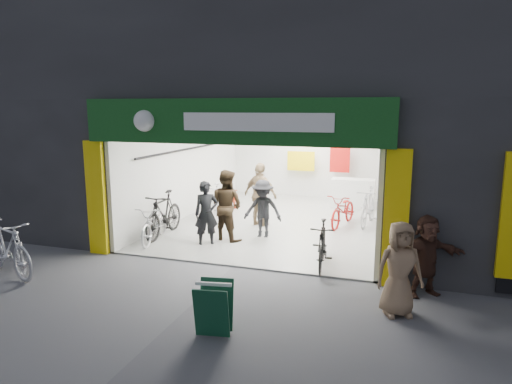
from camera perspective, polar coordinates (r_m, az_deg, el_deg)
The scene contains 17 objects.
ground at distance 9.78m, azimuth -2.99°, elevation -9.36°, with size 60.00×60.00×0.00m, color #56565B.
building at distance 13.81m, azimuth 8.13°, elevation 14.56°, with size 17.00×10.27×8.00m.
bike_left_front at distance 11.69m, azimuth -12.53°, elevation -3.85°, with size 0.63×1.80×0.94m, color silver.
bike_left_midfront at distance 12.04m, azimuth -11.46°, elevation -2.78°, with size 0.56×1.97×1.19m, color black.
bike_left_midback at distance 14.57m, azimuth -3.00°, elevation -0.98°, with size 0.55×1.59×0.83m, color #97260D.
bike_left_back at distance 13.97m, azimuth -5.42°, elevation -1.09°, with size 0.49×1.72×1.04m, color #BCBBC0.
bike_right_front at distance 9.73m, azimuth 8.29°, elevation -6.52°, with size 0.46×1.63×0.98m, color black.
bike_right_mid at distance 13.09m, azimuth 10.87°, elevation -2.23°, with size 0.63×1.80×0.94m, color maroon.
bike_right_back at distance 13.32m, azimuth 13.83°, elevation -1.81°, with size 0.51×1.82×1.09m, color #A1A2A6.
parked_bike at distance 10.37m, azimuth -28.66°, elevation -6.11°, with size 0.55×1.95×1.17m, color silver.
customer_a at distance 11.09m, azimuth -6.22°, elevation -2.72°, with size 0.58×0.38×1.59m, color black.
customer_b at distance 11.43m, azimuth -3.71°, elevation -1.70°, with size 0.88×0.69×1.81m, color #332517.
customer_c at distance 11.64m, azimuth 0.85°, elevation -2.19°, with size 0.98×0.56×1.52m, color black.
customer_d at distance 12.72m, azimuth 0.55°, elevation -0.41°, with size 1.06×0.44×1.81m, color #856C4D.
pedestrian_near at distance 7.76m, azimuth 17.49°, elevation -9.15°, with size 0.76×0.49×1.55m, color #85684D.
pedestrian_far at distance 8.70m, azimuth 20.51°, elevation -7.46°, with size 1.37×0.44×1.48m, color #3D251C.
sandwich_board at distance 6.93m, azimuth -5.28°, elevation -14.16°, with size 0.59×0.60×0.79m.
Camera 1 is at (3.29, -8.58, 3.33)m, focal length 32.00 mm.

